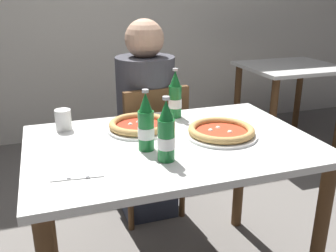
# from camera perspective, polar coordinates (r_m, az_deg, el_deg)

# --- Properties ---
(dining_table_main) EXTENTS (1.20, 0.80, 0.75)m
(dining_table_main) POSITION_cam_1_polar(r_m,az_deg,el_deg) (1.63, 0.57, -6.01)
(dining_table_main) COLOR silver
(dining_table_main) RESTS_ON ground_plane
(chair_behind_table) EXTENTS (0.44, 0.44, 0.85)m
(chair_behind_table) POSITION_cam_1_polar(r_m,az_deg,el_deg) (2.25, -2.75, -2.85)
(chair_behind_table) COLOR brown
(chair_behind_table) RESTS_ON ground_plane
(diner_seated) EXTENTS (0.34, 0.34, 1.21)m
(diner_seated) POSITION_cam_1_polar(r_m,az_deg,el_deg) (2.25, -3.33, -0.02)
(diner_seated) COLOR #2D3342
(diner_seated) RESTS_ON ground_plane
(dining_table_background) EXTENTS (0.80, 0.70, 0.75)m
(dining_table_background) POSITION_cam_1_polar(r_m,az_deg,el_deg) (3.46, 18.00, 6.23)
(dining_table_background) COLOR silver
(dining_table_background) RESTS_ON ground_plane
(pizza_margherita_near) EXTENTS (0.30, 0.30, 0.04)m
(pizza_margherita_near) POSITION_cam_1_polar(r_m,az_deg,el_deg) (1.71, -4.38, 0.09)
(pizza_margherita_near) COLOR white
(pizza_margherita_near) RESTS_ON dining_table_main
(pizza_marinara_far) EXTENTS (0.31, 0.31, 0.04)m
(pizza_marinara_far) POSITION_cam_1_polar(r_m,az_deg,el_deg) (1.65, 8.11, -0.84)
(pizza_marinara_far) COLOR white
(pizza_marinara_far) RESTS_ON dining_table_main
(beer_bottle_left) EXTENTS (0.07, 0.07, 0.25)m
(beer_bottle_left) POSITION_cam_1_polar(r_m,az_deg,el_deg) (1.86, 1.10, 4.45)
(beer_bottle_left) COLOR #196B2D
(beer_bottle_left) RESTS_ON dining_table_main
(beer_bottle_center) EXTENTS (0.07, 0.07, 0.25)m
(beer_bottle_center) POSITION_cam_1_polar(r_m,az_deg,el_deg) (1.46, -3.37, 0.16)
(beer_bottle_center) COLOR #196B2D
(beer_bottle_center) RESTS_ON dining_table_main
(beer_bottle_right) EXTENTS (0.07, 0.07, 0.25)m
(beer_bottle_right) POSITION_cam_1_polar(r_m,az_deg,el_deg) (1.37, -0.29, -1.27)
(beer_bottle_right) COLOR #196B2D
(beer_bottle_right) RESTS_ON dining_table_main
(napkin_with_cutlery) EXTENTS (0.20, 0.20, 0.01)m
(napkin_with_cutlery) POSITION_cam_1_polar(r_m,az_deg,el_deg) (1.38, -13.63, -6.14)
(napkin_with_cutlery) COLOR white
(napkin_with_cutlery) RESTS_ON dining_table_main
(paper_cup) EXTENTS (0.07, 0.07, 0.09)m
(paper_cup) POSITION_cam_1_polar(r_m,az_deg,el_deg) (1.76, -15.67, 0.92)
(paper_cup) COLOR white
(paper_cup) RESTS_ON dining_table_main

